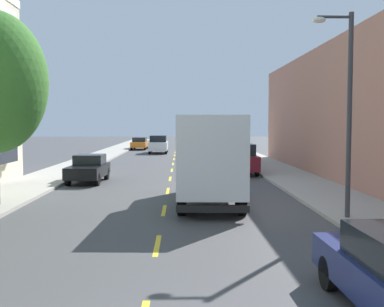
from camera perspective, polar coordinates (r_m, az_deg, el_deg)
ground_plane at (r=35.42m, az=-2.37°, el=-1.55°), size 160.00×160.00×0.00m
sidewalk_left at (r=34.30m, az=-14.38°, el=-1.72°), size 3.20×120.00×0.14m
sidewalk_right at (r=34.04m, az=9.61°, el=-1.69°), size 3.20×120.00×0.14m
lane_centerline_dashes at (r=29.95m, az=-2.55°, el=-2.50°), size 0.14×47.20×0.01m
street_lamp at (r=16.09m, az=18.04°, el=6.25°), size 1.35×0.28×6.64m
delivery_box_truck at (r=18.56m, az=2.23°, el=-0.24°), size 2.66×7.31×3.50m
parked_pickup_silver at (r=44.05m, az=3.52°, el=0.55°), size 2.10×5.34×1.73m
parked_suv_burgundy at (r=30.27m, az=5.75°, el=-0.58°), size 1.97×4.81×1.93m
parked_hatchback_black at (r=26.35m, az=-12.43°, el=-1.78°), size 1.82×4.04×1.50m
parked_suv_teal at (r=36.35m, az=4.47°, el=0.13°), size 2.07×4.85×1.93m
parked_wagon_orange at (r=58.58m, az=-6.37°, el=1.28°), size 1.85×4.71×1.50m
moving_white_sedan at (r=50.96m, az=-4.09°, el=1.15°), size 1.95×4.80×1.93m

